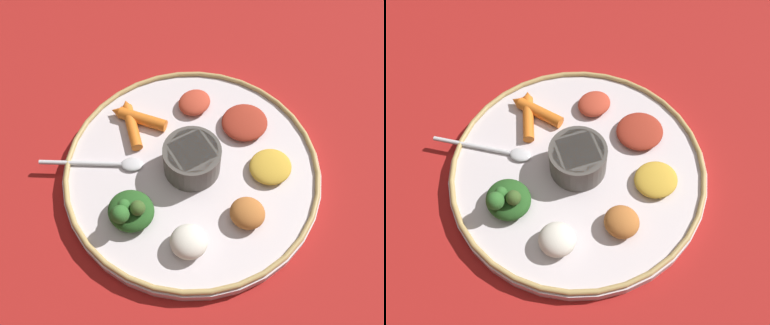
# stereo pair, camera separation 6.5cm
# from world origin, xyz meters

# --- Properties ---
(ground_plane) EXTENTS (2.40, 2.40, 0.00)m
(ground_plane) POSITION_xyz_m (0.00, 0.00, 0.00)
(ground_plane) COLOR maroon
(platter) EXTENTS (0.40, 0.40, 0.02)m
(platter) POSITION_xyz_m (0.00, 0.00, 0.01)
(platter) COLOR silver
(platter) RESTS_ON ground_plane
(platter_rim) EXTENTS (0.39, 0.39, 0.01)m
(platter_rim) POSITION_xyz_m (0.00, 0.00, 0.02)
(platter_rim) COLOR tan
(platter_rim) RESTS_ON platter
(center_bowl) EXTENTS (0.09, 0.09, 0.05)m
(center_bowl) POSITION_xyz_m (0.00, 0.00, 0.05)
(center_bowl) COLOR #4C4742
(center_bowl) RESTS_ON platter
(spoon) EXTENTS (0.16, 0.04, 0.01)m
(spoon) POSITION_xyz_m (-0.13, 0.02, 0.02)
(spoon) COLOR silver
(spoon) RESTS_ON platter
(greens_pile) EXTENTS (0.09, 0.09, 0.05)m
(greens_pile) POSITION_xyz_m (-0.10, -0.07, 0.04)
(greens_pile) COLOR #23511E
(greens_pile) RESTS_ON platter
(carrot_near_spoon) EXTENTS (0.09, 0.06, 0.02)m
(carrot_near_spoon) POSITION_xyz_m (-0.07, 0.10, 0.03)
(carrot_near_spoon) COLOR orange
(carrot_near_spoon) RESTS_ON platter
(carrot_outer) EXTENTS (0.03, 0.10, 0.02)m
(carrot_outer) POSITION_xyz_m (-0.09, 0.09, 0.03)
(carrot_outer) COLOR orange
(carrot_outer) RESTS_ON platter
(mound_berbere_red) EXTENTS (0.08, 0.08, 0.02)m
(mound_berbere_red) POSITION_xyz_m (0.02, 0.12, 0.03)
(mound_berbere_red) COLOR #B73D28
(mound_berbere_red) RESTS_ON platter
(mound_lentil_yellow) EXTENTS (0.09, 0.09, 0.02)m
(mound_lentil_yellow) POSITION_xyz_m (0.12, -0.02, 0.03)
(mound_lentil_yellow) COLOR gold
(mound_lentil_yellow) RESTS_ON platter
(mound_beet) EXTENTS (0.10, 0.10, 0.02)m
(mound_beet) POSITION_xyz_m (0.09, 0.07, 0.03)
(mound_beet) COLOR maroon
(mound_beet) RESTS_ON platter
(mound_rice_white) EXTENTS (0.07, 0.07, 0.03)m
(mound_rice_white) POSITION_xyz_m (-0.02, -0.13, 0.03)
(mound_rice_white) COLOR silver
(mound_rice_white) RESTS_ON platter
(mound_chickpea) EXTENTS (0.07, 0.07, 0.03)m
(mound_chickpea) POSITION_xyz_m (0.07, -0.09, 0.03)
(mound_chickpea) COLOR #B2662D
(mound_chickpea) RESTS_ON platter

